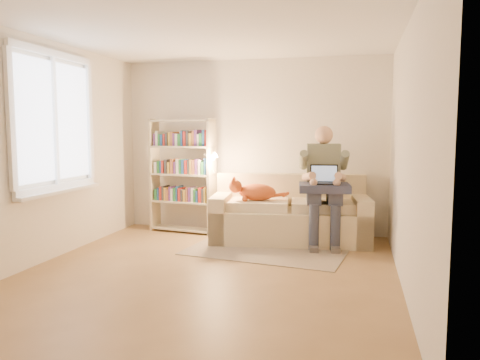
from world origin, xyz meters
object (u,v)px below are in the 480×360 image
(cat, at_px, (252,191))
(sofa, at_px, (290,217))
(laptop, at_px, (329,179))
(person, at_px, (324,179))
(bookshelf, at_px, (182,170))

(cat, bearing_deg, sofa, 14.73)
(sofa, distance_m, laptop, 0.83)
(cat, bearing_deg, person, -1.36)
(cat, xyz_separation_m, bookshelf, (-1.15, 0.36, 0.24))
(sofa, distance_m, cat, 0.66)
(person, height_order, cat, person)
(sofa, relative_size, bookshelf, 1.31)
(person, bearing_deg, cat, 178.64)
(person, distance_m, laptop, 0.16)
(sofa, bearing_deg, cat, -165.27)
(cat, bearing_deg, laptop, -9.78)
(cat, relative_size, laptop, 1.94)
(person, height_order, bookshelf, bookshelf)
(person, distance_m, cat, 0.99)
(cat, distance_m, laptop, 1.06)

